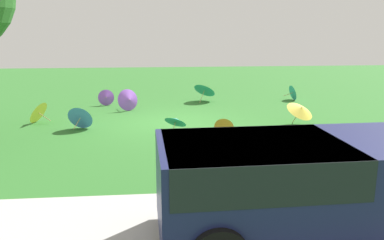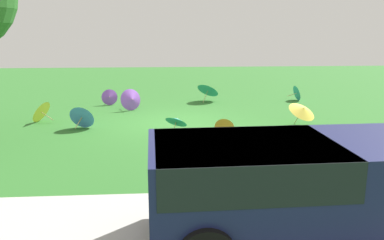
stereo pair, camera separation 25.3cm
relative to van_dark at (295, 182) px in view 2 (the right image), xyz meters
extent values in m
plane|color=#2D6B28|center=(1.58, -7.68, -0.91)|extent=(40.00, 40.00, 0.00)
cube|color=#191E4C|center=(-0.17, -0.01, -0.06)|extent=(4.66, 2.04, 1.35)
cube|color=black|center=(0.75, 0.02, 0.34)|extent=(2.63, 2.00, 0.55)
cylinder|color=black|center=(1.47, -0.91, -0.53)|extent=(0.77, 0.24, 0.76)
cylinder|color=black|center=(-1.75, -1.00, -0.53)|extent=(0.77, 0.24, 0.76)
cube|color=navy|center=(-0.58, -3.16, -0.46)|extent=(1.62, 0.55, 0.05)
cube|color=navy|center=(-0.56, -2.96, -0.24)|extent=(1.60, 0.21, 0.45)
cube|color=black|center=(0.06, -3.20, -0.69)|extent=(0.10, 0.41, 0.45)
cube|color=black|center=(-1.21, -3.12, -0.69)|extent=(0.10, 0.41, 0.45)
cylinder|color=tan|center=(4.58, -6.86, -0.66)|extent=(0.15, 0.48, 0.25)
cone|color=#4C8CE5|center=(4.50, -7.17, -0.51)|extent=(0.90, 0.68, 0.80)
sphere|color=tan|center=(4.48, -7.24, -0.48)|extent=(0.05, 0.06, 0.05)
cylinder|color=tan|center=(0.19, -5.70, -0.68)|extent=(0.11, 0.29, 0.12)
cone|color=orange|center=(0.13, -5.90, -0.61)|extent=(0.64, 0.45, 0.59)
sphere|color=tan|center=(0.12, -5.95, -0.60)|extent=(0.05, 0.05, 0.05)
cylinder|color=tan|center=(-3.74, -11.57, -0.65)|extent=(0.44, 0.07, 0.15)
cone|color=teal|center=(-4.01, -11.60, -0.57)|extent=(0.37, 0.71, 0.69)
sphere|color=tan|center=(-4.07, -11.61, -0.55)|extent=(0.05, 0.04, 0.04)
cylinder|color=tan|center=(3.33, -10.19, -0.55)|extent=(0.26, 0.42, 0.13)
cone|color=purple|center=(3.17, -9.92, -0.48)|extent=(0.90, 0.72, 0.86)
sphere|color=tan|center=(3.13, -9.84, -0.46)|extent=(0.05, 0.06, 0.04)
cylinder|color=tan|center=(5.86, -8.03, -0.69)|extent=(0.43, 0.17, 0.27)
cone|color=yellow|center=(6.12, -8.13, -0.52)|extent=(0.78, 0.95, 0.78)
sphere|color=tan|center=(6.19, -8.15, -0.48)|extent=(0.06, 0.05, 0.05)
cylinder|color=tan|center=(4.20, -11.33, -0.63)|extent=(0.06, 0.35, 0.11)
cone|color=purple|center=(4.17, -11.10, -0.58)|extent=(0.68, 0.34, 0.67)
sphere|color=tan|center=(4.16, -11.04, -0.56)|extent=(0.04, 0.05, 0.04)
cylinder|color=tan|center=(0.13, -11.47, -0.67)|extent=(0.27, 0.33, 0.49)
cone|color=teal|center=(-0.03, -11.66, -0.37)|extent=(1.27, 1.25, 0.73)
sphere|color=tan|center=(-0.06, -11.70, -0.31)|extent=(0.06, 0.06, 0.05)
cylinder|color=tan|center=(-2.54, -7.24, -0.69)|extent=(0.17, 0.25, 0.44)
cone|color=yellow|center=(-2.63, -7.09, -0.40)|extent=(1.22, 1.21, 0.62)
sphere|color=tan|center=(-2.66, -7.05, -0.32)|extent=(0.06, 0.06, 0.05)
cylinder|color=tan|center=(1.60, -6.40, -0.76)|extent=(0.14, 0.21, 0.31)
cone|color=teal|center=(1.53, -6.52, -0.55)|extent=(0.92, 0.90, 0.50)
sphere|color=tan|center=(1.51, -6.55, -0.50)|extent=(0.06, 0.06, 0.05)
camera|label=1|loc=(2.15, 5.32, 2.20)|focal=37.06mm
camera|label=2|loc=(1.90, 5.34, 2.20)|focal=37.06mm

